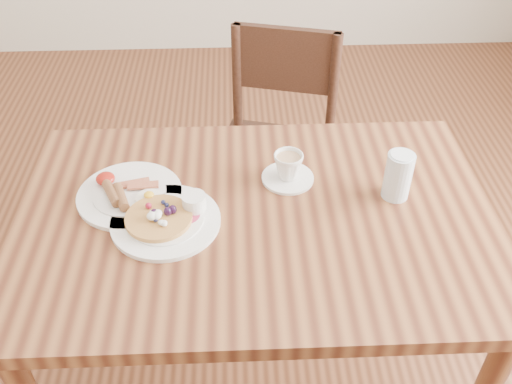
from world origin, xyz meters
TOP-DOWN VIEW (x-y plane):
  - ground at (0.00, 0.00)m, footprint 5.00×5.00m
  - dining_table at (0.00, 0.00)m, footprint 1.20×0.80m
  - chair_far at (0.11, 0.68)m, footprint 0.51×0.51m
  - pancake_plate at (-0.22, -0.02)m, footprint 0.27×0.27m
  - breakfast_plate at (-0.33, 0.08)m, footprint 0.27×0.27m
  - teacup_saucer at (0.09, 0.13)m, footprint 0.14×0.14m
  - water_glass at (0.36, 0.06)m, footprint 0.07×0.07m

SIDE VIEW (x-z plane):
  - ground at x=0.00m, z-range 0.00..0.00m
  - chair_far at x=0.11m, z-range 0.05..0.93m
  - dining_table at x=0.00m, z-range 0.28..1.03m
  - breakfast_plate at x=-0.33m, z-range 0.74..0.78m
  - pancake_plate at x=-0.22m, z-range 0.74..0.79m
  - teacup_saucer at x=0.09m, z-range 0.74..0.83m
  - water_glass at x=0.36m, z-range 0.75..0.88m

